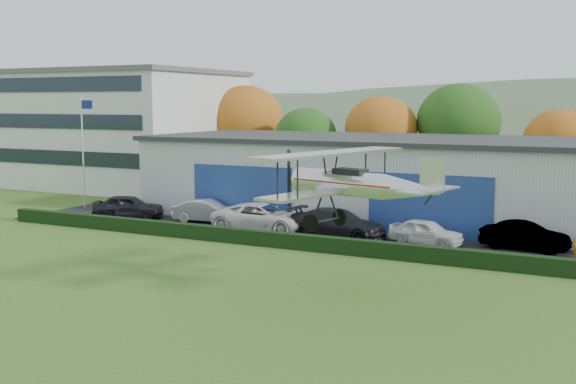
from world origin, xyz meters
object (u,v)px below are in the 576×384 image
at_px(flagpole, 84,142).
at_px(biplane, 352,181).
at_px(car_2, 263,217).
at_px(car_0, 129,206).
at_px(hangar, 455,181).
at_px(car_1, 208,211).
at_px(car_3, 338,224).
at_px(office_block, 115,128).
at_px(car_4, 426,232).
at_px(car_5, 525,236).

bearing_deg(flagpole, biplane, -26.73).
bearing_deg(car_2, car_0, 84.07).
relative_size(hangar, car_1, 9.33).
height_order(flagpole, car_3, flagpole).
xyz_separation_m(office_block, car_4, (33.36, -14.89, -4.49)).
height_order(car_2, car_4, car_2).
xyz_separation_m(car_0, car_2, (10.04, -0.21, 0.05)).
bearing_deg(flagpole, car_0, -21.10).
relative_size(car_0, car_3, 0.81).
xyz_separation_m(car_0, car_5, (24.52, 1.18, -0.05)).
relative_size(car_0, biplane, 0.54).
relative_size(car_4, biplane, 0.47).
distance_m(car_2, biplane, 14.50).
relative_size(hangar, car_3, 7.30).
distance_m(office_block, car_4, 36.81).
xyz_separation_m(car_3, car_4, (4.89, 0.39, -0.13)).
bearing_deg(car_1, office_block, 45.00).
bearing_deg(car_0, hangar, -91.21).
bearing_deg(office_block, car_2, -32.90).
relative_size(office_block, car_1, 4.73).
bearing_deg(flagpole, car_2, -8.63).
distance_m(car_0, car_3, 14.74).
height_order(car_3, biplane, biplane).
distance_m(flagpole, car_4, 25.64).
distance_m(car_2, car_4, 9.60).
bearing_deg(car_1, biplane, -137.63).
xyz_separation_m(car_2, car_5, (14.48, 1.39, -0.10)).
xyz_separation_m(car_0, car_3, (14.74, -0.11, 0.04)).
height_order(car_1, biplane, biplane).
distance_m(car_3, car_5, 9.86).
bearing_deg(biplane, flagpole, 168.22).
height_order(car_2, car_5, car_2).
bearing_deg(car_4, car_0, 99.70).
xyz_separation_m(hangar, car_3, (-4.53, -8.26, -1.80)).
distance_m(office_block, flagpole, 15.33).
bearing_deg(car_4, hangar, 11.51).
bearing_deg(car_1, car_4, -101.24).
bearing_deg(car_5, car_1, 95.86).
relative_size(car_4, car_5, 0.91).
relative_size(hangar, car_4, 10.28).
distance_m(car_0, car_1, 5.56).
relative_size(car_3, car_4, 1.41).
bearing_deg(car_5, biplane, 162.22).
relative_size(car_0, car_2, 0.77).
xyz_separation_m(car_1, car_5, (19.04, 0.23, 0.00)).
relative_size(flagpole, car_2, 1.36).
bearing_deg(car_4, car_1, 96.16).
height_order(office_block, biplane, office_block).
height_order(hangar, flagpole, flagpole).
height_order(car_0, car_1, car_0).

